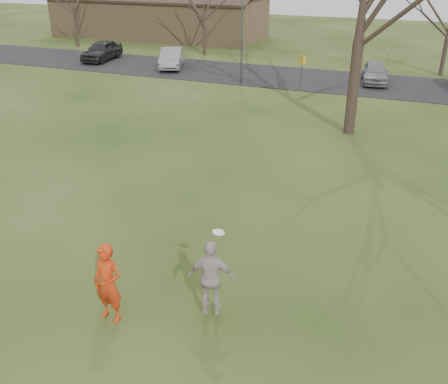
{
  "coord_description": "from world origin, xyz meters",
  "views": [
    {
      "loc": [
        4.71,
        -8.13,
        7.76
      ],
      "look_at": [
        0.0,
        4.0,
        1.5
      ],
      "focal_mm": 40.49,
      "sensor_mm": 36.0,
      "label": 1
    }
  ],
  "objects_px": {
    "car_0": "(102,50)",
    "catching_play": "(212,278)",
    "car_1": "(172,58)",
    "car_4": "(375,72)",
    "player_defender": "(108,283)",
    "lamp_post": "(242,18)",
    "building": "(159,16)"
  },
  "relations": [
    {
      "from": "car_0",
      "to": "lamp_post",
      "type": "height_order",
      "value": "lamp_post"
    },
    {
      "from": "car_1",
      "to": "lamp_post",
      "type": "height_order",
      "value": "lamp_post"
    },
    {
      "from": "car_1",
      "to": "car_4",
      "type": "height_order",
      "value": "car_1"
    },
    {
      "from": "player_defender",
      "to": "car_4",
      "type": "bearing_deg",
      "value": 87.92
    },
    {
      "from": "car_4",
      "to": "lamp_post",
      "type": "relative_size",
      "value": 0.61
    },
    {
      "from": "building",
      "to": "car_4",
      "type": "bearing_deg",
      "value": -29.58
    },
    {
      "from": "lamp_post",
      "to": "car_1",
      "type": "bearing_deg",
      "value": 158.34
    },
    {
      "from": "car_0",
      "to": "car_1",
      "type": "distance_m",
      "value": 6.22
    },
    {
      "from": "player_defender",
      "to": "lamp_post",
      "type": "relative_size",
      "value": 0.31
    },
    {
      "from": "car_1",
      "to": "catching_play",
      "type": "bearing_deg",
      "value": -81.25
    },
    {
      "from": "car_1",
      "to": "catching_play",
      "type": "height_order",
      "value": "catching_play"
    },
    {
      "from": "car_0",
      "to": "car_4",
      "type": "distance_m",
      "value": 20.4
    },
    {
      "from": "player_defender",
      "to": "lamp_post",
      "type": "bearing_deg",
      "value": 106.84
    },
    {
      "from": "player_defender",
      "to": "car_0",
      "type": "bearing_deg",
      "value": 128.63
    },
    {
      "from": "car_4",
      "to": "lamp_post",
      "type": "xyz_separation_m",
      "value": [
        -8.0,
        -3.01,
        3.28
      ]
    },
    {
      "from": "car_1",
      "to": "building",
      "type": "xyz_separation_m",
      "value": [
        -7.81,
        13.04,
        1.2
      ]
    },
    {
      "from": "building",
      "to": "lamp_post",
      "type": "relative_size",
      "value": 3.29
    },
    {
      "from": "car_1",
      "to": "car_4",
      "type": "xyz_separation_m",
      "value": [
        14.19,
        0.55,
        -0.04
      ]
    },
    {
      "from": "car_1",
      "to": "car_0",
      "type": "bearing_deg",
      "value": 156.18
    },
    {
      "from": "player_defender",
      "to": "catching_play",
      "type": "xyz_separation_m",
      "value": [
        2.18,
        0.86,
        0.14
      ]
    },
    {
      "from": "car_0",
      "to": "catching_play",
      "type": "distance_m",
      "value": 31.62
    },
    {
      "from": "player_defender",
      "to": "building",
      "type": "relative_size",
      "value": 0.09
    },
    {
      "from": "car_4",
      "to": "player_defender",
      "type": "bearing_deg",
      "value": -105.54
    },
    {
      "from": "car_1",
      "to": "building",
      "type": "bearing_deg",
      "value": 101.2
    },
    {
      "from": "player_defender",
      "to": "car_1",
      "type": "bearing_deg",
      "value": 118.4
    },
    {
      "from": "lamp_post",
      "to": "catching_play",
      "type": "bearing_deg",
      "value": -72.19
    },
    {
      "from": "building",
      "to": "lamp_post",
      "type": "bearing_deg",
      "value": -47.91
    },
    {
      "from": "car_0",
      "to": "building",
      "type": "relative_size",
      "value": 0.21
    },
    {
      "from": "car_0",
      "to": "catching_play",
      "type": "bearing_deg",
      "value": -56.22
    },
    {
      "from": "car_0",
      "to": "lamp_post",
      "type": "bearing_deg",
      "value": -17.41
    },
    {
      "from": "player_defender",
      "to": "catching_play",
      "type": "bearing_deg",
      "value": 26.25
    },
    {
      "from": "car_0",
      "to": "player_defender",
      "type": "bearing_deg",
      "value": -60.37
    }
  ]
}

